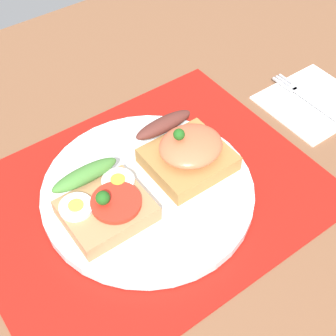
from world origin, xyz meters
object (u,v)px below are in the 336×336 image
sandwich_egg_tomato (104,203)px  sandwich_salmon (186,150)px  plate (148,191)px  fork (310,100)px  napkin (313,101)px

sandwich_egg_tomato → sandwich_salmon: bearing=3.2°
sandwich_egg_tomato → sandwich_salmon: (12.10, 0.67, 0.53)cm
plate → fork: (28.43, 0.11, -0.20)cm
sandwich_salmon → fork: sandwich_salmon is taller
sandwich_salmon → napkin: size_ratio=0.76×
sandwich_salmon → napkin: sandwich_salmon is taller
plate → fork: size_ratio=1.72×
sandwich_salmon → sandwich_egg_tomato: bearing=-176.8°
plate → fork: bearing=0.2°
sandwich_salmon → fork: bearing=-1.3°
plate → sandwich_salmon: (6.15, 0.62, 2.75)cm
napkin → fork: 0.81cm
plate → sandwich_salmon: size_ratio=2.47×
napkin → fork: size_ratio=0.91×
sandwich_egg_tomato → napkin: (35.04, 0.07, -2.88)cm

